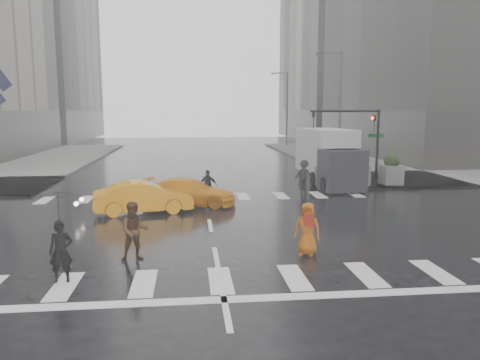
{
  "coord_description": "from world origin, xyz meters",
  "views": [
    {
      "loc": [
        -0.77,
        -17.84,
        4.47
      ],
      "look_at": [
        1.39,
        2.0,
        1.47
      ],
      "focal_mm": 35.0,
      "sensor_mm": 36.0,
      "label": 1
    }
  ],
  "objects": [
    {
      "name": "planter_mid",
      "position": [
        9.0,
        8.2,
        0.98
      ],
      "size": [
        1.1,
        1.1,
        1.8
      ],
      "color": "gray",
      "rests_on": "ground"
    },
    {
      "name": "box_truck",
      "position": [
        7.5,
        8.92,
        1.78
      ],
      "size": [
        2.35,
        6.27,
        3.33
      ],
      "rotation": [
        0.0,
        0.0,
        0.1
      ],
      "color": "silver",
      "rests_on": "ground"
    },
    {
      "name": "pedestrian_brown",
      "position": [
        -2.43,
        -4.0,
        0.89
      ],
      "size": [
        0.96,
        0.81,
        1.77
      ],
      "primitive_type": "imported",
      "rotation": [
        0.0,
        0.0,
        0.17
      ],
      "color": "#412717",
      "rests_on": "ground"
    },
    {
      "name": "street_lamp_far",
      "position": [
        10.87,
        38.0,
        4.95
      ],
      "size": [
        2.15,
        0.22,
        9.0
      ],
      "color": "#59595B",
      "rests_on": "ground"
    },
    {
      "name": "road_markings",
      "position": [
        0.0,
        0.0,
        0.01
      ],
      "size": [
        18.0,
        48.0,
        0.01
      ],
      "primitive_type": null,
      "color": "silver",
      "rests_on": "ground"
    },
    {
      "name": "ground",
      "position": [
        0.0,
        0.0,
        0.0
      ],
      "size": [
        120.0,
        120.0,
        0.0
      ],
      "primitive_type": "plane",
      "color": "black",
      "rests_on": "ground"
    },
    {
      "name": "planter_west",
      "position": [
        7.0,
        8.2,
        0.98
      ],
      "size": [
        1.1,
        1.1,
        1.8
      ],
      "color": "gray",
      "rests_on": "ground"
    },
    {
      "name": "pedestrian_orange",
      "position": [
        2.84,
        -4.07,
        0.83
      ],
      "size": [
        0.95,
        0.82,
        1.64
      ],
      "rotation": [
        0.0,
        0.0,
        -0.45
      ],
      "color": "#C05A0D",
      "rests_on": "ground"
    },
    {
      "name": "pedestrian_far_a",
      "position": [
        0.13,
        5.0,
        0.77
      ],
      "size": [
        0.95,
        0.63,
        1.54
      ],
      "primitive_type": "imported",
      "rotation": [
        0.0,
        0.0,
        3.05
      ],
      "color": "black",
      "rests_on": "ground"
    },
    {
      "name": "planter_east",
      "position": [
        11.0,
        8.2,
        0.98
      ],
      "size": [
        1.1,
        1.1,
        1.8
      ],
      "color": "gray",
      "rests_on": "ground"
    },
    {
      "name": "taxi_rear",
      "position": [
        -0.81,
        3.97,
        0.64
      ],
      "size": [
        4.2,
        2.67,
        1.28
      ],
      "primitive_type": "imported",
      "rotation": [
        0.0,
        0.0,
        1.33
      ],
      "color": "orange",
      "rests_on": "ground"
    },
    {
      "name": "pedestrian_far_b",
      "position": [
        5.74,
        8.04,
        0.82
      ],
      "size": [
        1.21,
        0.99,
        1.65
      ],
      "primitive_type": "imported",
      "rotation": [
        0.0,
        0.0,
        2.69
      ],
      "color": "black",
      "rests_on": "ground"
    },
    {
      "name": "building_ne_far",
      "position": [
        29.0,
        56.0,
        16.27
      ],
      "size": [
        26.05,
        26.05,
        36.0
      ],
      "color": "#B0A89A",
      "rests_on": "ground"
    },
    {
      "name": "taxi_mid",
      "position": [
        -2.79,
        2.53,
        0.7
      ],
      "size": [
        4.42,
        2.15,
        1.39
      ],
      "primitive_type": "imported",
      "rotation": [
        0.0,
        0.0,
        1.74
      ],
      "color": "orange",
      "rests_on": "ground"
    },
    {
      "name": "pedestrian_black",
      "position": [
        -4.13,
        -5.67,
        1.62
      ],
      "size": [
        1.06,
        1.08,
        2.43
      ],
      "rotation": [
        0.0,
        0.0,
        0.11
      ],
      "color": "black",
      "rests_on": "ground"
    },
    {
      "name": "traffic_signal_pole",
      "position": [
        9.01,
        8.01,
        3.22
      ],
      "size": [
        4.45,
        0.42,
        4.5
      ],
      "color": "black",
      "rests_on": "ground"
    },
    {
      "name": "sidewalk_ne",
      "position": [
        19.5,
        17.5,
        0.07
      ],
      "size": [
        35.0,
        35.0,
        0.15
      ],
      "primitive_type": "cube",
      "color": "gray",
      "rests_on": "ground"
    },
    {
      "name": "street_lamp_near",
      "position": [
        10.87,
        18.0,
        4.95
      ],
      "size": [
        2.15,
        0.22,
        9.0
      ],
      "color": "#59595B",
      "rests_on": "ground"
    }
  ]
}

